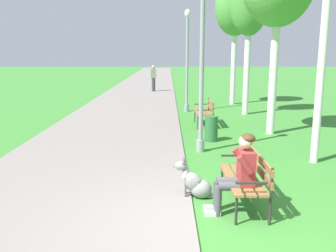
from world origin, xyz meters
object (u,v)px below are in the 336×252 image
Objects in this scene: birch_tree_fifth at (234,8)px; litter_bin at (210,129)px; dog_grey at (194,183)px; park_bench_near at (246,175)px; person_seated_on_near_bench at (237,170)px; lamp_post_mid at (186,60)px; pedestrian_distant at (152,78)px; park_bench_mid at (204,110)px; birch_tree_fourth at (248,3)px; lamp_post_near at (200,66)px.

birch_tree_fifth reaches higher than litter_bin.
park_bench_near is at bearing -20.35° from dog_grey.
person_seated_on_near_bench is 9.96m from lamp_post_mid.
park_bench_near is at bearing -89.10° from litter_bin.
birch_tree_fifth is 3.49× the size of pedestrian_distant.
litter_bin is at bearing -85.38° from lamp_post_mid.
dog_grey is at bearing -102.85° from birch_tree_fifth.
dog_grey reaches higher than litter_bin.
lamp_post_mid is at bearing 99.01° from park_bench_mid.
dog_grey is at bearing -100.43° from litter_bin.
birch_tree_fourth reaches higher than litter_bin.
pedestrian_distant is (-2.17, 10.75, 0.33)m from park_bench_mid.
person_seated_on_near_bench is at bearing -102.46° from birch_tree_fourth.
birch_tree_fifth is (1.81, 11.79, 3.90)m from park_bench_near.
park_bench_mid is 0.26× the size of birch_tree_fifth.
dog_grey is at bearing -96.73° from lamp_post_near.
litter_bin is (0.42, -5.21, -1.78)m from lamp_post_mid.
park_bench_mid is at bearing -109.20° from birch_tree_fifth.
birch_tree_fourth is (2.28, 5.61, 2.16)m from lamp_post_near.
dog_grey is 0.14× the size of birch_tree_fifth.
park_bench_mid is at bearing 90.11° from park_bench_near.
birch_tree_fifth reaches higher than birch_tree_fourth.
lamp_post_mid is 8.04m from pedestrian_distant.
dog_grey is at bearing 159.65° from park_bench_near.
park_bench_mid reaches higher than litter_bin.
park_bench_mid is 6.77m from birch_tree_fifth.
pedestrian_distant is (-1.37, 17.01, 0.58)m from dog_grey.
dog_grey is 12.49m from birch_tree_fifth.
park_bench_mid is 3.71m from lamp_post_near.
park_bench_near is 3.64m from lamp_post_near.
person_seated_on_near_bench is 1.79× the size of litter_bin.
lamp_post_near is (0.35, 2.94, 1.84)m from dog_grey.
pedestrian_distant is (-2.18, 17.31, 0.33)m from park_bench_near.
dog_grey is 1.19× the size of litter_bin.
birch_tree_fourth is at bearing 51.50° from park_bench_mid.
dog_grey is (-0.61, 0.59, -0.42)m from person_seated_on_near_bench.
lamp_post_near reaches higher than litter_bin.
dog_grey is 0.20× the size of lamp_post_mid.
litter_bin is at bearing -91.43° from park_bench_mid.
park_bench_near reaches higher than litter_bin.
birch_tree_fourth reaches higher than pedestrian_distant.
birch_tree_fourth is (2.30, -0.70, 2.13)m from lamp_post_mid.
dog_grey is at bearing -107.07° from birch_tree_fourth.
lamp_post_mid is at bearing 88.00° from dog_grey.
lamp_post_near reaches higher than dog_grey.
park_bench_near is at bearing -81.83° from lamp_post_near.
birch_tree_fourth is at bearing 67.33° from litter_bin.
person_seated_on_near_bench is 0.31× the size of lamp_post_near.
birch_tree_fifth is at bearing -54.17° from pedestrian_distant.
person_seated_on_near_bench is at bearing -85.82° from lamp_post_near.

